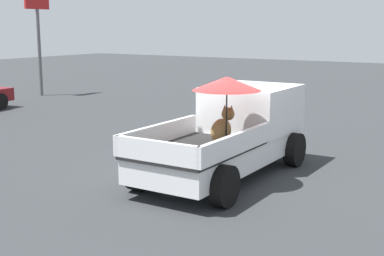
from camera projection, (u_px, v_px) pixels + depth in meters
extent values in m
plane|color=#2D3033|center=(223.00, 177.00, 11.91)|extent=(80.00, 80.00, 0.00)
cylinder|color=black|center=(223.00, 140.00, 13.80)|extent=(0.80, 0.29, 0.80)
cylinder|color=black|center=(295.00, 150.00, 12.78)|extent=(0.80, 0.29, 0.80)
cylinder|color=black|center=(139.00, 171.00, 10.89)|extent=(0.80, 0.29, 0.80)
cylinder|color=black|center=(224.00, 186.00, 9.87)|extent=(0.80, 0.29, 0.80)
cube|color=white|center=(223.00, 152.00, 11.80)|extent=(5.02, 1.85, 0.50)
cube|color=white|center=(252.00, 108.00, 12.82)|extent=(2.12, 1.88, 1.08)
cube|color=#4C606B|center=(269.00, 96.00, 13.61)|extent=(0.08, 1.72, 0.64)
cube|color=black|center=(196.00, 150.00, 10.79)|extent=(2.82, 1.87, 0.06)
cube|color=white|center=(159.00, 134.00, 11.23)|extent=(2.80, 0.13, 0.40)
cube|color=white|center=(237.00, 144.00, 10.27)|extent=(2.80, 0.13, 0.40)
cube|color=white|center=(156.00, 152.00, 9.63)|extent=(0.12, 1.84, 0.40)
ellipsoid|color=olive|center=(221.00, 131.00, 11.20)|extent=(0.68, 0.33, 0.52)
sphere|color=olive|center=(228.00, 114.00, 11.38)|extent=(0.28, 0.28, 0.28)
cone|color=olive|center=(225.00, 107.00, 11.40)|extent=(0.09, 0.09, 0.12)
cone|color=olive|center=(231.00, 108.00, 11.32)|extent=(0.09, 0.09, 0.12)
cylinder|color=black|center=(226.00, 117.00, 10.98)|extent=(0.03, 0.03, 1.17)
cone|color=red|center=(227.00, 84.00, 10.85)|extent=(1.43, 1.43, 0.28)
cylinder|color=black|center=(0.00, 102.00, 21.42)|extent=(0.68, 0.30, 0.66)
cylinder|color=#59595B|center=(39.00, 53.00, 25.54)|extent=(0.16, 0.16, 4.08)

